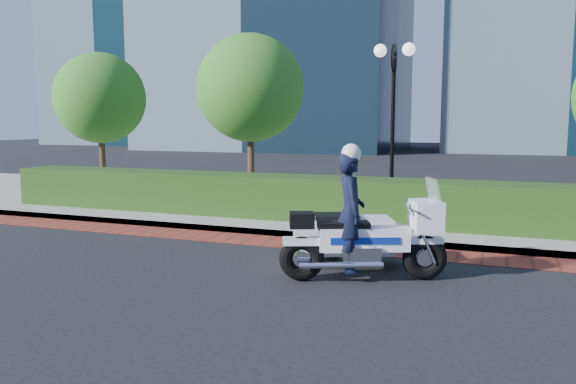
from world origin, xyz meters
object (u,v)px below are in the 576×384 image
(tree_b, at_px, (250,88))
(police_motorcycle, at_px, (353,230))
(tree_a, at_px, (100,98))
(lamppost, at_px, (393,101))

(tree_b, distance_m, police_motorcycle, 8.82)
(tree_a, bearing_deg, police_motorcycle, -33.16)
(tree_a, height_order, police_motorcycle, tree_a)
(tree_b, bearing_deg, tree_a, 180.00)
(tree_a, relative_size, tree_b, 0.94)
(lamppost, bearing_deg, tree_a, 172.59)
(tree_a, bearing_deg, lamppost, -7.41)
(police_motorcycle, bearing_deg, lamppost, 71.59)
(police_motorcycle, bearing_deg, tree_b, 103.14)
(tree_a, distance_m, tree_b, 5.50)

